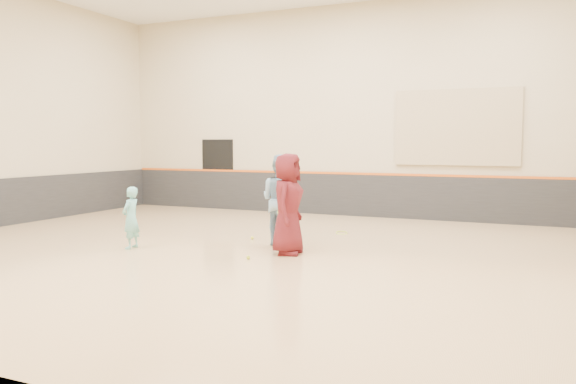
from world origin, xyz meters
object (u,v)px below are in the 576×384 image
at_px(girl, 131,218).
at_px(young_man, 288,204).
at_px(instructor, 281,200).
at_px(spare_racket, 342,231).

xyz_separation_m(girl, young_man, (3.06, 0.75, 0.33)).
distance_m(instructor, spare_racket, 2.20).
height_order(young_man, spare_racket, young_man).
height_order(girl, young_man, young_man).
bearing_deg(girl, spare_racket, 130.97).
bearing_deg(instructor, spare_racket, -96.36).
bearing_deg(girl, instructor, 115.47).
distance_m(instructor, young_man, 0.96).
height_order(girl, spare_racket, girl).
relative_size(girl, young_man, 0.65).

